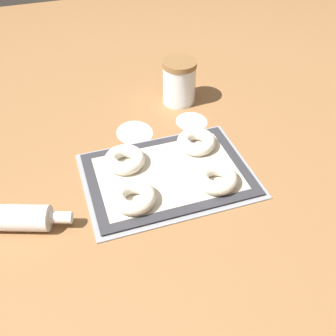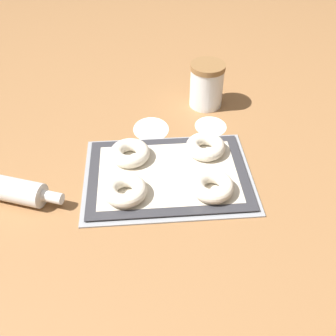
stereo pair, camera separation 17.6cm
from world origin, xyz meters
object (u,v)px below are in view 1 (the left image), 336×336
Objects in this scene: bagel_front_left at (134,197)px; flour_canister at (179,82)px; bagel_back_left at (125,159)px; bagel_front_right at (216,178)px; bagel_back_right at (196,142)px; baking_tray at (168,175)px.

flour_canister reaches higher than bagel_front_left.
bagel_front_right is at bearing -35.48° from bagel_back_left.
bagel_front_left and bagel_back_right have the same top height.
flour_canister is (0.25, 0.39, 0.04)m from bagel_front_left.
bagel_back_left is at bearing 144.52° from bagel_front_right.
bagel_back_left is 1.00× the size of bagel_back_right.
bagel_front_left reaches higher than baking_tray.
bagel_front_left is at bearing -145.41° from bagel_back_right.
flour_canister is at bearing 83.60° from bagel_front_right.
baking_tray is 0.13m from bagel_front_left.
flour_canister reaches higher than bagel_back_right.
flour_canister is at bearing 81.34° from bagel_back_right.
bagel_front_right is 0.15m from bagel_back_right.
bagel_front_right is 0.40m from flour_canister.
flour_canister is at bearing 57.49° from bagel_front_left.
flour_canister is (0.24, 0.26, 0.04)m from bagel_back_left.
bagel_back_right is at bearing 34.59° from bagel_front_left.
bagel_front_right is (0.21, -0.00, 0.00)m from bagel_front_left.
bagel_back_right is 0.76× the size of flour_canister.
bagel_front_right is at bearing -96.40° from flour_canister.
bagel_front_left and bagel_front_right have the same top height.
bagel_back_right is at bearing 35.91° from baking_tray.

